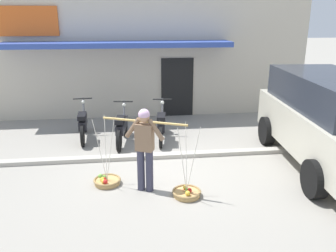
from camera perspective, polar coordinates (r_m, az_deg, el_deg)
The scene contains 10 objects.
ground_plane at distance 8.02m, azimuth -0.60°, elevation -7.14°, with size 90.00×90.00×0.00m, color gray.
sidewalk_curb at distance 8.64m, azimuth -1.12°, elevation -4.90°, with size 20.00×0.24×0.10m, color #AEA89C.
fruit_vendor at distance 6.76m, azimuth -3.86°, elevation -3.07°, with size 1.58×0.74×1.70m.
fruit_basket_left_side at distance 6.90m, azimuth 3.10°, elevation -10.82°, with size 0.57×0.57×1.45m.
fruit_basket_right_side at distance 7.44m, azimuth -10.02°, elevation -8.82°, with size 0.57×0.57×1.45m.
motorcycle_nearest_shop at distance 10.07m, azimuth -13.76°, elevation 0.36°, with size 0.54×1.82×1.09m.
motorcycle_second_in_row at distance 9.52m, azimuth -7.60°, elevation -0.28°, with size 0.54×1.82×1.09m.
motorcycle_third_in_row at distance 9.69m, azimuth -1.05°, elevation 0.21°, with size 0.54×1.81×1.09m.
parked_truck at distance 8.72m, azimuth 25.16°, elevation 1.11°, with size 2.44×4.93×2.10m.
storefront_building at distance 14.22m, azimuth -7.96°, elevation 12.46°, with size 13.00×6.00×4.20m.
Camera 1 is at (-0.80, -7.23, 3.38)m, focal length 37.10 mm.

